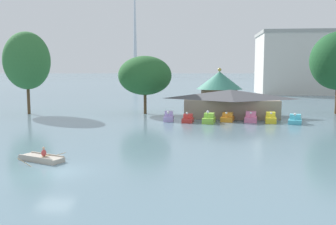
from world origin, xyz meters
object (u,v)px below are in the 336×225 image
(rowboat_with_rower, at_px, (42,158))
(shoreline_tree_tall_left, at_px, (27,61))
(pedal_boat_orange, at_px, (227,118))
(distant_broadcast_tower, at_px, (135,9))
(boathouse, at_px, (230,103))
(pedal_boat_yellow, at_px, (271,118))
(pedal_boat_cyan, at_px, (295,120))
(pedal_boat_lavender, at_px, (169,117))
(pedal_boat_pink, at_px, (251,118))
(pedal_boat_lime, at_px, (209,119))
(background_building_block, at_px, (307,63))
(pedal_boat_red, at_px, (188,119))
(green_roof_pavilion, at_px, (219,87))
(shoreline_tree_mid, at_px, (145,76))

(rowboat_with_rower, height_order, shoreline_tree_tall_left, shoreline_tree_tall_left)
(rowboat_with_rower, relative_size, pedal_boat_orange, 1.38)
(distant_broadcast_tower, bearing_deg, shoreline_tree_tall_left, -82.24)
(boathouse, bearing_deg, pedal_boat_yellow, -49.15)
(rowboat_with_rower, distance_m, pedal_boat_yellow, 33.04)
(pedal_boat_cyan, height_order, shoreline_tree_tall_left, shoreline_tree_tall_left)
(pedal_boat_lavender, xyz_separation_m, pedal_boat_orange, (8.44, 0.46, -0.06))
(pedal_boat_cyan, bearing_deg, pedal_boat_pink, -88.49)
(pedal_boat_pink, bearing_deg, pedal_boat_lime, -63.46)
(pedal_boat_orange, bearing_deg, pedal_boat_pink, 99.86)
(pedal_boat_pink, relative_size, distant_broadcast_tower, 0.02)
(boathouse, distance_m, distant_broadcast_tower, 385.68)
(boathouse, bearing_deg, background_building_block, 65.46)
(pedal_boat_red, bearing_deg, green_roof_pavilion, 172.10)
(boathouse, relative_size, background_building_block, 0.51)
(rowboat_with_rower, xyz_separation_m, pedal_boat_cyan, (25.50, 23.50, 0.29))
(pedal_boat_lavender, height_order, pedal_boat_yellow, pedal_boat_yellow)
(rowboat_with_rower, relative_size, background_building_block, 0.14)
(rowboat_with_rower, height_order, shoreline_tree_mid, shoreline_tree_mid)
(shoreline_tree_mid, xyz_separation_m, distant_broadcast_tower, (-69.58, 366.10, 71.22))
(pedal_boat_pink, relative_size, pedal_boat_cyan, 1.02)
(pedal_boat_lavender, height_order, shoreline_tree_tall_left, shoreline_tree_tall_left)
(rowboat_with_rower, height_order, pedal_boat_cyan, pedal_boat_cyan)
(background_building_block, relative_size, distant_broadcast_tower, 0.17)
(pedal_boat_red, distance_m, pedal_boat_yellow, 11.58)
(pedal_boat_orange, distance_m, pedal_boat_pink, 3.29)
(pedal_boat_lime, relative_size, pedal_boat_orange, 1.03)
(pedal_boat_red, xyz_separation_m, shoreline_tree_mid, (-7.61, 9.62, 5.95))
(rowboat_with_rower, distance_m, distant_broadcast_tower, 412.05)
(pedal_boat_lime, distance_m, background_building_block, 75.95)
(pedal_boat_lavender, xyz_separation_m, shoreline_tree_mid, (-4.79, 8.50, 5.85))
(pedal_boat_red, bearing_deg, pedal_boat_orange, 111.64)
(rowboat_with_rower, distance_m, background_building_block, 102.56)
(rowboat_with_rower, bearing_deg, pedal_boat_pink, -105.20)
(pedal_boat_pink, bearing_deg, shoreline_tree_mid, -107.52)
(background_building_block, bearing_deg, boathouse, -114.54)
(rowboat_with_rower, bearing_deg, pedal_boat_lime, -97.72)
(pedal_boat_lavender, distance_m, pedal_boat_cyan, 17.56)
(shoreline_tree_tall_left, height_order, distant_broadcast_tower, distant_broadcast_tower)
(pedal_boat_lavender, bearing_deg, green_roof_pavilion, 156.38)
(rowboat_with_rower, xyz_separation_m, pedal_boat_pink, (19.71, 24.97, 0.34))
(pedal_boat_lavender, relative_size, pedal_boat_red, 1.11)
(green_roof_pavilion, relative_size, shoreline_tree_mid, 0.92)
(pedal_boat_yellow, distance_m, green_roof_pavilion, 21.60)
(pedal_boat_pink, bearing_deg, pedal_boat_yellow, 85.13)
(shoreline_tree_tall_left, bearing_deg, background_building_block, 44.64)
(pedal_boat_lavender, bearing_deg, pedal_boat_pink, 89.95)
(pedal_boat_lime, relative_size, background_building_block, 0.10)
(boathouse, distance_m, background_building_block, 67.77)
(shoreline_tree_mid, bearing_deg, distant_broadcast_tower, 100.76)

